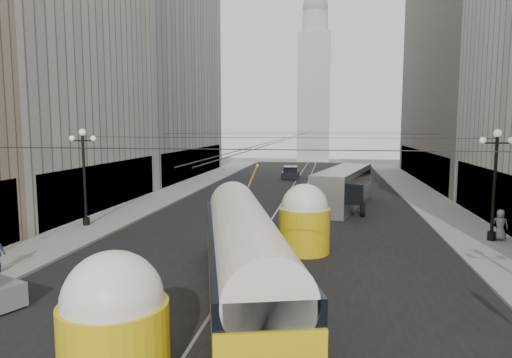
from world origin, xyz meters
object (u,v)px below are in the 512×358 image
(streetcar, at_px, (244,252))
(pedestrian_sidewalk_right, at_px, (500,225))
(city_bus, at_px, (344,186))
(pedestrian_crossing_a, at_px, (66,350))

(streetcar, relative_size, pedestrian_sidewalk_right, 9.19)
(streetcar, distance_m, pedestrian_sidewalk_right, 16.86)
(city_bus, distance_m, pedestrian_crossing_a, 28.93)
(pedestrian_crossing_a, distance_m, pedestrian_sidewalk_right, 23.86)
(streetcar, relative_size, city_bus, 1.28)
(streetcar, bearing_deg, pedestrian_crossing_a, -118.67)
(city_bus, xyz_separation_m, pedestrian_crossing_a, (-7.91, -27.82, -0.90))
(pedestrian_crossing_a, bearing_deg, streetcar, -21.13)
(pedestrian_sidewalk_right, bearing_deg, streetcar, 51.40)
(pedestrian_crossing_a, xyz_separation_m, pedestrian_sidewalk_right, (16.51, 17.23, 0.21))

